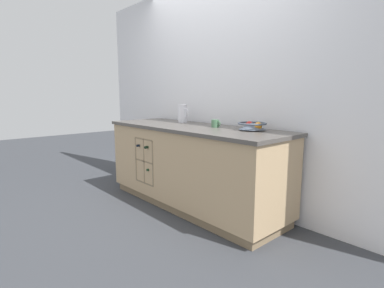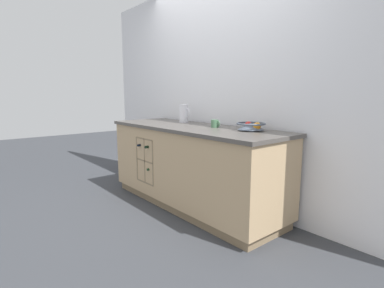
# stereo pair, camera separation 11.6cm
# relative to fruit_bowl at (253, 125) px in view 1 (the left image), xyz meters

# --- Properties ---
(ground_plane) EXTENTS (14.00, 14.00, 0.00)m
(ground_plane) POSITION_rel_fruit_bowl_xyz_m (-0.67, -0.17, -0.93)
(ground_plane) COLOR #383A3F
(back_wall) EXTENTS (4.60, 0.06, 2.55)m
(back_wall) POSITION_rel_fruit_bowl_xyz_m (-0.67, 0.24, 0.34)
(back_wall) COLOR white
(back_wall) RESTS_ON ground_plane
(kitchen_island) EXTENTS (2.24, 0.75, 0.89)m
(kitchen_island) POSITION_rel_fruit_bowl_xyz_m (-0.67, -0.17, -0.48)
(kitchen_island) COLOR #8B7354
(kitchen_island) RESTS_ON ground_plane
(fruit_bowl) EXTENTS (0.27, 0.27, 0.08)m
(fruit_bowl) POSITION_rel_fruit_bowl_xyz_m (0.00, 0.00, 0.00)
(fruit_bowl) COLOR #4C5666
(fruit_bowl) RESTS_ON kitchen_island
(white_pitcher) EXTENTS (0.17, 0.11, 0.22)m
(white_pitcher) POSITION_rel_fruit_bowl_xyz_m (-1.06, 0.02, 0.07)
(white_pitcher) COLOR white
(white_pitcher) RESTS_ON kitchen_island
(ceramic_mug) EXTENTS (0.11, 0.08, 0.08)m
(ceramic_mug) POSITION_rel_fruit_bowl_xyz_m (-0.41, -0.08, -0.01)
(ceramic_mug) COLOR #4C7A56
(ceramic_mug) RESTS_ON kitchen_island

